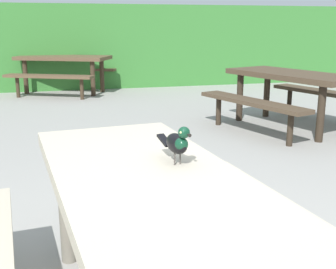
{
  "coord_description": "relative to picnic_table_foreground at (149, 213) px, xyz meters",
  "views": [
    {
      "loc": [
        -0.53,
        -1.58,
        1.35
      ],
      "look_at": [
        -0.02,
        0.36,
        0.84
      ],
      "focal_mm": 46.45,
      "sensor_mm": 36.0,
      "label": 1
    }
  ],
  "objects": [
    {
      "name": "hedge_wall",
      "position": [
        0.16,
        8.68,
        0.33
      ],
      "size": [
        28.0,
        2.11,
        1.76
      ],
      "primitive_type": "cube",
      "color": "#387A33",
      "rests_on": "ground"
    },
    {
      "name": "picnic_table_foreground",
      "position": [
        0.0,
        0.0,
        0.0
      ],
      "size": [
        1.84,
        1.87,
        0.74
      ],
      "color": "#B2A893",
      "rests_on": "ground"
    },
    {
      "name": "bird_grackle",
      "position": [
        0.15,
        0.08,
        0.29
      ],
      "size": [
        0.1,
        0.28,
        0.18
      ],
      "color": "black",
      "rests_on": "picnic_table_foreground"
    },
    {
      "name": "picnic_table_mid_left",
      "position": [
        2.67,
        3.4,
        0.0
      ],
      "size": [
        2.12,
        2.14,
        0.74
      ],
      "color": "#473828",
      "rests_on": "ground"
    },
    {
      "name": "picnic_table_far_centre",
      "position": [
        -0.14,
        7.3,
        0.0
      ],
      "size": [
        2.27,
        2.25,
        0.74
      ],
      "color": "brown",
      "rests_on": "ground"
    }
  ]
}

